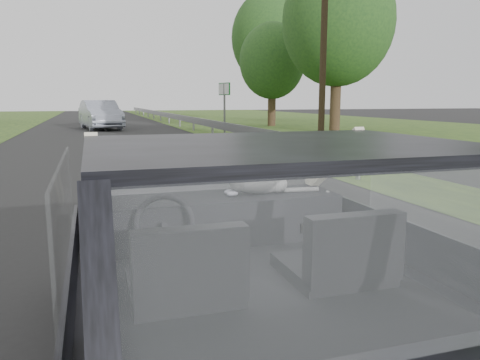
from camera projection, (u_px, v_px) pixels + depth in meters
subject_car at (249, 268)px, 2.53m from camera, size 1.80×4.00×1.45m
dashboard at (219, 218)px, 3.10m from camera, size 1.58×0.45×0.30m
driver_seat at (186, 267)px, 2.12m from camera, size 0.50×0.72×0.42m
passenger_seat at (342, 250)px, 2.36m from camera, size 0.50×0.72×0.42m
steering_wheel at (165, 224)px, 2.69m from camera, size 0.36×0.36×0.04m
cat at (259, 183)px, 3.14m from camera, size 0.51×0.17×0.23m
guardrail at (279, 137)px, 13.24m from camera, size 0.05×90.00×0.32m
other_car at (100, 115)px, 25.91m from camera, size 2.65×5.09×1.60m
highway_sign at (225, 109)px, 22.22m from camera, size 0.36×0.95×2.41m
utility_pole at (324, 45)px, 16.21m from camera, size 0.25×0.25×6.99m
tree_1 at (337, 47)px, 23.05m from camera, size 6.51×6.51×8.33m
tree_2 at (272, 76)px, 28.68m from camera, size 5.24×5.24×6.09m
tree_3 at (273, 57)px, 36.14m from camera, size 7.10×7.10×9.68m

